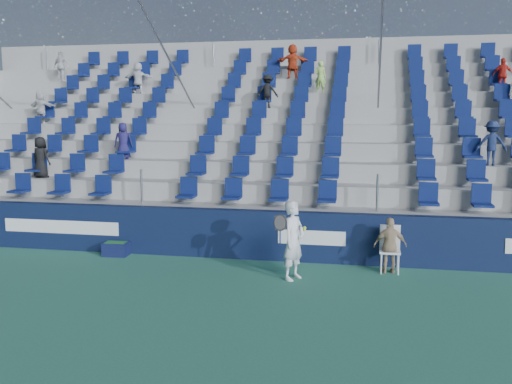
% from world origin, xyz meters
% --- Properties ---
extents(ground, '(70.00, 70.00, 0.00)m').
position_xyz_m(ground, '(0.00, 0.00, 0.00)').
color(ground, '#307159').
rests_on(ground, ground).
extents(sponsor_wall, '(24.00, 0.32, 1.20)m').
position_xyz_m(sponsor_wall, '(0.00, 3.15, 0.60)').
color(sponsor_wall, '#0F1939').
rests_on(sponsor_wall, ground).
extents(grandstand, '(24.00, 8.17, 6.63)m').
position_xyz_m(grandstand, '(-0.01, 8.24, 2.13)').
color(grandstand, gray).
rests_on(grandstand, ground).
extents(tennis_player, '(0.72, 0.73, 1.69)m').
position_xyz_m(tennis_player, '(1.26, 1.60, 0.85)').
color(tennis_player, silver).
rests_on(tennis_player, ground).
extents(line_judge_chair, '(0.46, 0.47, 1.04)m').
position_xyz_m(line_judge_chair, '(3.30, 2.66, 0.59)').
color(line_judge_chair, white).
rests_on(line_judge_chair, ground).
extents(line_judge, '(0.78, 0.43, 1.25)m').
position_xyz_m(line_judge, '(3.30, 2.50, 0.63)').
color(line_judge, tan).
rests_on(line_judge, ground).
extents(ball_bin, '(0.63, 0.43, 0.35)m').
position_xyz_m(ball_bin, '(-3.37, 2.75, 0.19)').
color(ball_bin, '#10173D').
rests_on(ball_bin, ground).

